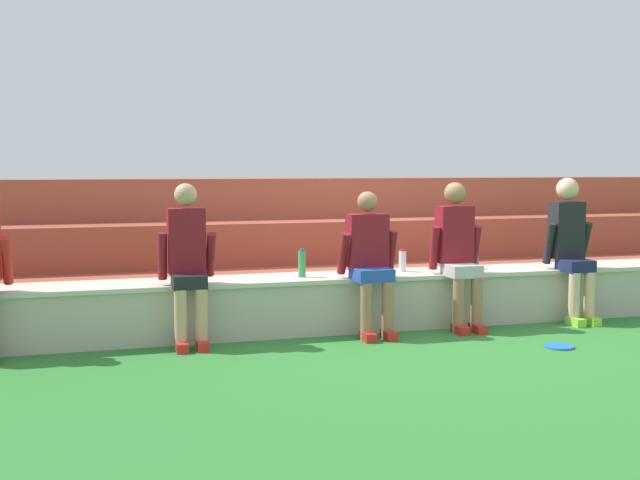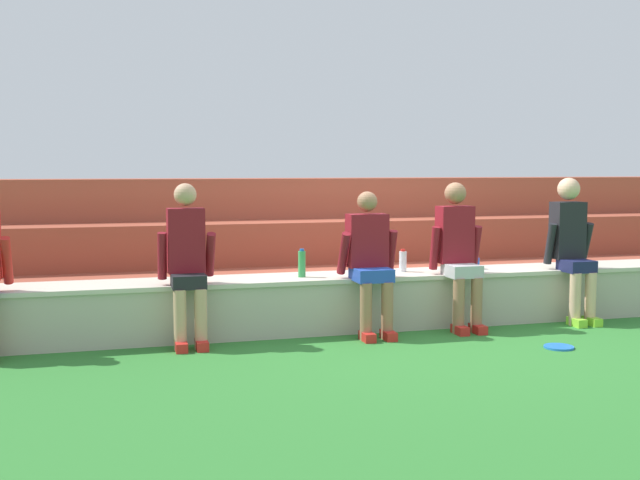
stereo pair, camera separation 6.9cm
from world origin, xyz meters
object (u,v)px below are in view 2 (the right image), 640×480
Objects in this scene: person_center at (370,259)px; plastic_cup_middle at (475,263)px; person_left_of_center at (187,259)px; frisbee at (559,347)px; water_bottle_mid_left at (302,264)px; water_bottle_near_right at (403,261)px; person_right_of_center at (458,251)px; person_far_right at (572,244)px.

plastic_cup_middle is at bearing 17.07° from person_center.
frisbee is at bearing -18.10° from person_left_of_center.
person_left_of_center is at bearing -167.80° from water_bottle_mid_left.
person_left_of_center is 5.55× the size of frisbee.
frisbee is (0.13, -1.34, -0.58)m from plastic_cup_middle.
water_bottle_near_right is 2.00× the size of plastic_cup_middle.
frisbee is at bearing -64.00° from person_right_of_center.
person_left_of_center is 2.61m from person_right_of_center.
person_far_right reaches higher than water_bottle_near_right.
person_center is at bearing -27.81° from water_bottle_mid_left.
water_bottle_mid_left is at bearing 12.20° from person_left_of_center.
person_right_of_center is (2.61, -0.01, 0.00)m from person_left_of_center.
person_right_of_center reaches higher than person_center.
person_far_right is at bearing -19.31° from plastic_cup_middle.
plastic_cup_middle is at bearing 6.34° from person_left_of_center.
person_far_right reaches higher than person_left_of_center.
person_far_right is (2.20, 0.07, 0.07)m from person_center.
water_bottle_near_right is at bearing 124.64° from frisbee.
person_far_right is 5.68× the size of frisbee.
person_right_of_center is at bearing -9.46° from water_bottle_mid_left.
person_left_of_center is at bearing 177.77° from person_center.
plastic_cup_middle is (1.29, 0.39, -0.13)m from person_center.
water_bottle_mid_left is 1.05× the size of frisbee.
person_far_right is at bearing 0.93° from person_right_of_center.
person_center is 0.92× the size of person_far_right.
person_center is 4.99× the size of water_bottle_mid_left.
person_far_right is at bearing -4.74° from water_bottle_mid_left.
person_left_of_center is at bearing -173.66° from plastic_cup_middle.
water_bottle_near_right is (-0.44, 0.34, -0.13)m from person_right_of_center.
person_right_of_center is 6.28× the size of water_bottle_near_right.
person_left_of_center reaches higher than water_bottle_mid_left.
person_right_of_center is at bearing -179.07° from person_far_right.
water_bottle_mid_left is at bearing -175.08° from water_bottle_near_right.
person_center is at bearing -162.93° from plastic_cup_middle.
person_center reaches higher than water_bottle_mid_left.
person_center reaches higher than water_bottle_near_right.
person_far_right is (1.27, 0.02, 0.03)m from person_right_of_center.
person_center is 0.93m from person_right_of_center.
person_far_right is (3.88, 0.01, 0.03)m from person_left_of_center.
person_center is at bearing -141.05° from water_bottle_near_right.
water_bottle_near_right is 1.07m from water_bottle_mid_left.
water_bottle_mid_left is at bearing -177.20° from plastic_cup_middle.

